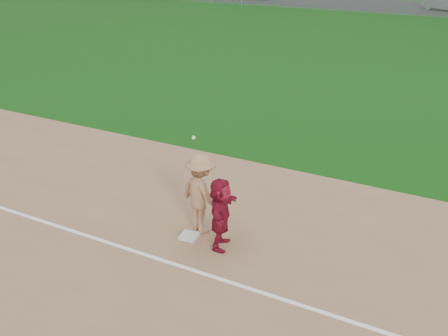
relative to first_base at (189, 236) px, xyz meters
The scene contains 6 objects.
ground 0.34m from the first_base, 54.21° to the right, with size 160.00×160.00×0.00m, color #0E430C.
foul_line 1.09m from the first_base, 79.72° to the right, with size 60.00×0.10×0.01m, color white.
first_base is the anchor object (origin of this frame).
base_runner 1.10m from the first_base, ahead, with size 1.49×0.47×1.60m, color maroon.
car_mid 44.51m from the first_base, 92.83° to the left, with size 1.40×4.02×1.32m, color slate.
first_base_play 0.98m from the first_base, 81.72° to the left, with size 1.37×1.07×2.41m.
Camera 1 is at (5.89, -8.86, 6.30)m, focal length 45.00 mm.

